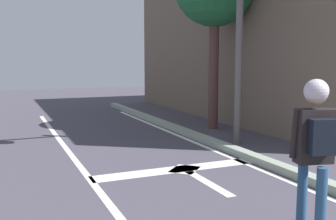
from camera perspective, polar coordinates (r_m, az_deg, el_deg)
lane_line_curbside at (r=6.24m, az=20.93°, el=-11.28°), size 0.12×20.00×0.01m
stop_bar at (r=7.03m, az=1.13°, el=-8.73°), size 3.07×0.40×0.01m
lane_arrow_stem at (r=6.32m, az=5.91°, el=-10.60°), size 0.16×1.40×0.01m
lane_arrow_head at (r=7.04m, az=2.47°, el=-8.70°), size 0.71×0.71×0.01m
curb_strip at (r=6.39m, az=22.59°, el=-10.29°), size 0.24×24.00×0.14m
skater at (r=4.28m, az=20.79°, el=-3.94°), size 0.45×0.62×1.68m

